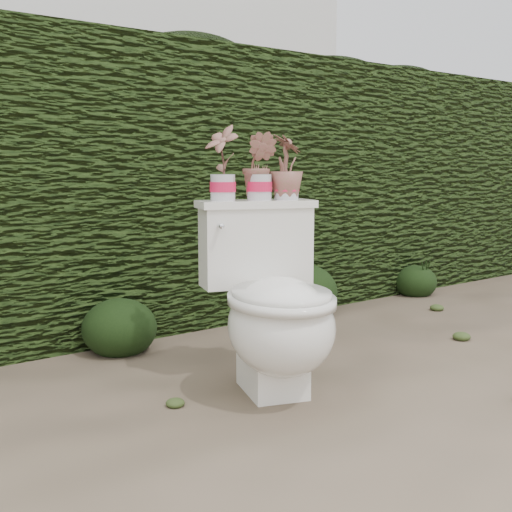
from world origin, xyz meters
TOP-DOWN VIEW (x-y plane):
  - ground at (0.00, 0.00)m, footprint 60.00×60.00m
  - hedge at (0.00, 1.60)m, footprint 8.00×1.00m
  - toilet at (0.22, 0.06)m, footprint 0.65×0.79m
  - potted_plant_left at (0.16, 0.34)m, footprint 0.13×0.18m
  - potted_plant_center at (0.32, 0.29)m, footprint 0.18×0.19m
  - potted_plant_right at (0.43, 0.24)m, footprint 0.19×0.19m
  - liriope_clump_2 at (-0.02, 1.00)m, footprint 0.37×0.37m
  - liriope_clump_3 at (1.25, 1.06)m, footprint 0.44×0.44m
  - liriope_clump_4 at (2.32, 1.04)m, footprint 0.30×0.30m

SIDE VIEW (x-z plane):
  - ground at x=0.00m, z-range 0.00..0.00m
  - liriope_clump_4 at x=2.32m, z-range 0.00..0.24m
  - liriope_clump_2 at x=-0.02m, z-range 0.00..0.30m
  - liriope_clump_3 at x=1.25m, z-range 0.00..0.35m
  - toilet at x=0.22m, z-range -0.03..0.74m
  - hedge at x=0.00m, z-range 0.00..1.60m
  - potted_plant_right at x=0.43m, z-range 0.78..1.04m
  - potted_plant_center at x=0.32m, z-range 0.78..1.05m
  - potted_plant_left at x=0.16m, z-range 0.78..1.08m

